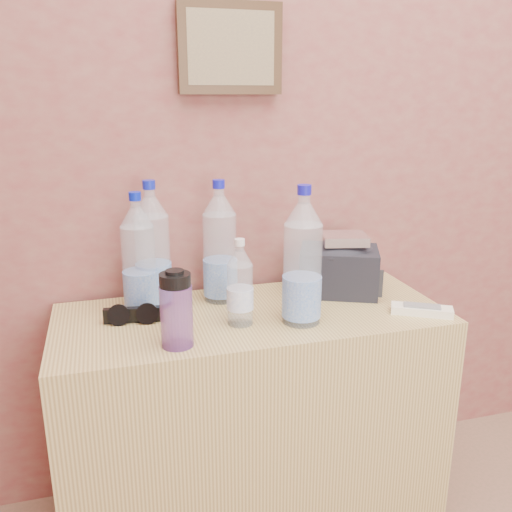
{
  "coord_description": "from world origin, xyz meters",
  "views": [
    {
      "loc": [
        -0.76,
        0.38,
        1.27
      ],
      "look_at": [
        -0.38,
        1.71,
        0.86
      ],
      "focal_mm": 38.0,
      "sensor_mm": 36.0,
      "label": 1
    }
  ],
  "objects_px": {
    "ac_remote": "(422,310)",
    "toiletry_bag": "(339,268)",
    "pet_large_c": "(220,248)",
    "nalgene_bottle": "(176,309)",
    "pet_large_b": "(153,251)",
    "dresser": "(252,418)",
    "pet_small": "(240,287)",
    "foil_packet": "(344,239)",
    "pet_large_a": "(139,260)",
    "sunglasses": "(134,315)",
    "pet_large_d": "(302,264)"
  },
  "relations": [
    {
      "from": "toiletry_bag",
      "to": "foil_packet",
      "type": "distance_m",
      "value": 0.09
    },
    {
      "from": "pet_large_c",
      "to": "foil_packet",
      "type": "height_order",
      "value": "pet_large_c"
    },
    {
      "from": "dresser",
      "to": "pet_large_a",
      "type": "xyz_separation_m",
      "value": [
        -0.3,
        0.11,
        0.49
      ]
    },
    {
      "from": "nalgene_bottle",
      "to": "pet_large_d",
      "type": "bearing_deg",
      "value": 8.94
    },
    {
      "from": "pet_large_b",
      "to": "sunglasses",
      "type": "height_order",
      "value": "pet_large_b"
    },
    {
      "from": "sunglasses",
      "to": "foil_packet",
      "type": "relative_size",
      "value": 1.19
    },
    {
      "from": "pet_small",
      "to": "ac_remote",
      "type": "relative_size",
      "value": 1.41
    },
    {
      "from": "pet_large_a",
      "to": "foil_packet",
      "type": "xyz_separation_m",
      "value": [
        0.61,
        -0.02,
        0.02
      ]
    },
    {
      "from": "nalgene_bottle",
      "to": "sunglasses",
      "type": "bearing_deg",
      "value": 118.06
    },
    {
      "from": "dresser",
      "to": "ac_remote",
      "type": "bearing_deg",
      "value": -16.89
    },
    {
      "from": "ac_remote",
      "to": "toiletry_bag",
      "type": "relative_size",
      "value": 0.71
    },
    {
      "from": "dresser",
      "to": "pet_large_d",
      "type": "xyz_separation_m",
      "value": [
        0.11,
        -0.09,
        0.51
      ]
    },
    {
      "from": "pet_large_c",
      "to": "ac_remote",
      "type": "bearing_deg",
      "value": -27.42
    },
    {
      "from": "pet_large_c",
      "to": "pet_large_d",
      "type": "height_order",
      "value": "pet_large_d"
    },
    {
      "from": "nalgene_bottle",
      "to": "pet_large_c",
      "type": "bearing_deg",
      "value": 58.69
    },
    {
      "from": "nalgene_bottle",
      "to": "foil_packet",
      "type": "distance_m",
      "value": 0.6
    },
    {
      "from": "ac_remote",
      "to": "toiletry_bag",
      "type": "distance_m",
      "value": 0.28
    },
    {
      "from": "toiletry_bag",
      "to": "dresser",
      "type": "bearing_deg",
      "value": -139.66
    },
    {
      "from": "pet_large_c",
      "to": "pet_small",
      "type": "relative_size",
      "value": 1.53
    },
    {
      "from": "pet_small",
      "to": "pet_large_a",
      "type": "bearing_deg",
      "value": 145.82
    },
    {
      "from": "pet_large_b",
      "to": "pet_large_c",
      "type": "xyz_separation_m",
      "value": [
        0.19,
        -0.01,
        -0.0
      ]
    },
    {
      "from": "pet_large_b",
      "to": "foil_packet",
      "type": "bearing_deg",
      "value": -5.93
    },
    {
      "from": "pet_large_b",
      "to": "nalgene_bottle",
      "type": "bearing_deg",
      "value": -85.2
    },
    {
      "from": "nalgene_bottle",
      "to": "sunglasses",
      "type": "xyz_separation_m",
      "value": [
        -0.09,
        0.18,
        -0.08
      ]
    },
    {
      "from": "pet_large_d",
      "to": "ac_remote",
      "type": "xyz_separation_m",
      "value": [
        0.34,
        -0.04,
        -0.15
      ]
    },
    {
      "from": "pet_large_a",
      "to": "sunglasses",
      "type": "distance_m",
      "value": 0.15
    },
    {
      "from": "dresser",
      "to": "ac_remote",
      "type": "distance_m",
      "value": 0.59
    },
    {
      "from": "pet_large_d",
      "to": "sunglasses",
      "type": "distance_m",
      "value": 0.48
    },
    {
      "from": "pet_large_b",
      "to": "pet_large_c",
      "type": "distance_m",
      "value": 0.19
    },
    {
      "from": "sunglasses",
      "to": "foil_packet",
      "type": "xyz_separation_m",
      "value": [
        0.64,
        0.06,
        0.15
      ]
    },
    {
      "from": "pet_large_c",
      "to": "nalgene_bottle",
      "type": "bearing_deg",
      "value": -121.31
    },
    {
      "from": "pet_large_c",
      "to": "toiletry_bag",
      "type": "distance_m",
      "value": 0.38
    },
    {
      "from": "pet_large_c",
      "to": "sunglasses",
      "type": "xyz_separation_m",
      "value": [
        -0.26,
        -0.1,
        -0.14
      ]
    },
    {
      "from": "pet_large_b",
      "to": "nalgene_bottle",
      "type": "distance_m",
      "value": 0.3
    },
    {
      "from": "nalgene_bottle",
      "to": "toiletry_bag",
      "type": "height_order",
      "value": "nalgene_bottle"
    },
    {
      "from": "dresser",
      "to": "foil_packet",
      "type": "xyz_separation_m",
      "value": [
        0.31,
        0.08,
        0.51
      ]
    },
    {
      "from": "foil_packet",
      "to": "dresser",
      "type": "bearing_deg",
      "value": -165.17
    },
    {
      "from": "pet_large_c",
      "to": "sunglasses",
      "type": "height_order",
      "value": "pet_large_c"
    },
    {
      "from": "ac_remote",
      "to": "toiletry_bag",
      "type": "xyz_separation_m",
      "value": [
        -0.15,
        0.23,
        0.07
      ]
    },
    {
      "from": "dresser",
      "to": "pet_large_b",
      "type": "bearing_deg",
      "value": 150.87
    },
    {
      "from": "pet_small",
      "to": "toiletry_bag",
      "type": "xyz_separation_m",
      "value": [
        0.35,
        0.15,
        -0.02
      ]
    },
    {
      "from": "dresser",
      "to": "pet_large_d",
      "type": "bearing_deg",
      "value": -40.19
    },
    {
      "from": "pet_large_c",
      "to": "foil_packet",
      "type": "bearing_deg",
      "value": -7.13
    },
    {
      "from": "dresser",
      "to": "pet_large_a",
      "type": "relative_size",
      "value": 3.2
    },
    {
      "from": "pet_small",
      "to": "sunglasses",
      "type": "distance_m",
      "value": 0.3
    },
    {
      "from": "toiletry_bag",
      "to": "pet_large_c",
      "type": "bearing_deg",
      "value": -162.43
    },
    {
      "from": "pet_large_c",
      "to": "sunglasses",
      "type": "relative_size",
      "value": 2.26
    },
    {
      "from": "pet_large_b",
      "to": "dresser",
      "type": "bearing_deg",
      "value": -29.13
    },
    {
      "from": "pet_small",
      "to": "foil_packet",
      "type": "xyz_separation_m",
      "value": [
        0.36,
        0.15,
        0.07
      ]
    },
    {
      "from": "dresser",
      "to": "toiletry_bag",
      "type": "relative_size",
      "value": 4.66
    }
  ]
}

